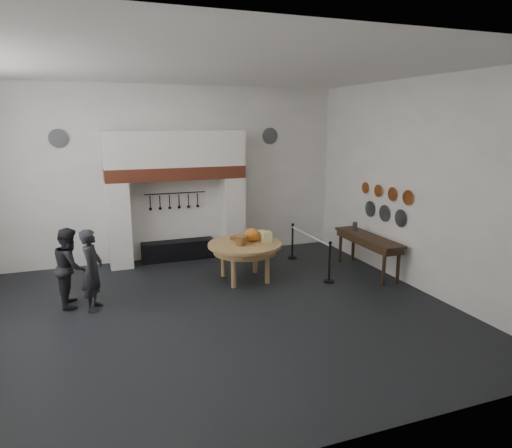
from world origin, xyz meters
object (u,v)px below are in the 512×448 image
object	(u,v)px
iron_range	(179,250)
work_table	(245,245)
visitor_far	(70,267)
barrier_post_near	(330,263)
barrier_post_far	(292,242)
side_table	(368,237)
visitor_near	(92,270)

from	to	relation	value
iron_range	work_table	size ratio (longest dim) A/B	1.13
work_table	iron_range	bearing A→B (deg)	118.01
visitor_far	iron_range	bearing A→B (deg)	-46.75
work_table	barrier_post_near	world-z (taller)	barrier_post_near
work_table	barrier_post_near	size ratio (longest dim) A/B	1.87
iron_range	barrier_post_far	xyz separation A→B (m)	(2.89, -0.95, 0.20)
side_table	barrier_post_far	bearing A→B (deg)	125.81
work_table	visitor_near	distance (m)	3.36
iron_range	visitor_far	world-z (taller)	visitor_far
barrier_post_near	visitor_far	bearing A→B (deg)	173.36
visitor_near	side_table	world-z (taller)	visitor_near
iron_range	side_table	bearing A→B (deg)	-32.68
work_table	side_table	world-z (taller)	side_table
work_table	visitor_near	size ratio (longest dim) A/B	1.05
visitor_near	barrier_post_far	size ratio (longest dim) A/B	1.78
visitor_near	visitor_far	world-z (taller)	visitor_near
visitor_far	side_table	world-z (taller)	visitor_far
visitor_near	side_table	size ratio (longest dim) A/B	0.73
work_table	visitor_near	bearing A→B (deg)	-170.03
work_table	visitor_far	distance (m)	3.71
iron_range	barrier_post_near	bearing A→B (deg)	-45.60
visitor_near	side_table	xyz separation A→B (m)	(6.27, 0.08, 0.07)
visitor_far	barrier_post_far	size ratio (longest dim) A/B	1.75
side_table	iron_range	bearing A→B (deg)	147.32
work_table	visitor_far	size ratio (longest dim) A/B	1.07
barrier_post_far	barrier_post_near	bearing A→B (deg)	-90.00
visitor_near	barrier_post_far	xyz separation A→B (m)	(5.06, 1.76, -0.35)
visitor_far	barrier_post_near	xyz separation A→B (m)	(5.46, -0.64, -0.34)
work_table	barrier_post_far	size ratio (longest dim) A/B	1.87
visitor_near	visitor_far	xyz separation A→B (m)	(-0.40, 0.40, -0.01)
side_table	barrier_post_far	size ratio (longest dim) A/B	2.44
iron_range	work_table	xyz separation A→B (m)	(1.13, -2.13, 0.59)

